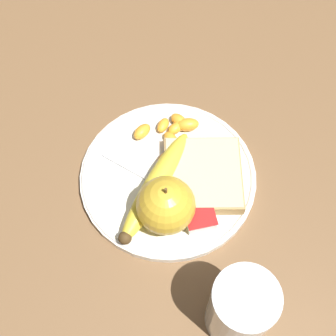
{
  "coord_description": "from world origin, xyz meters",
  "views": [
    {
      "loc": [
        -0.31,
        0.07,
        0.61
      ],
      "look_at": [
        0.0,
        0.0,
        0.03
      ],
      "focal_mm": 50.0,
      "sensor_mm": 36.0,
      "label": 1
    }
  ],
  "objects": [
    {
      "name": "ground_plane",
      "position": [
        0.0,
        0.0,
        0.0
      ],
      "size": [
        3.0,
        3.0,
        0.0
      ],
      "primitive_type": "plane",
      "color": "brown"
    },
    {
      "name": "plate",
      "position": [
        0.0,
        0.0,
        0.01
      ],
      "size": [
        0.26,
        0.26,
        0.01
      ],
      "color": "silver",
      "rests_on": "ground_plane"
    },
    {
      "name": "juice_glass",
      "position": [
        -0.21,
        -0.04,
        0.05
      ],
      "size": [
        0.08,
        0.08,
        0.11
      ],
      "color": "silver",
      "rests_on": "ground_plane"
    },
    {
      "name": "apple",
      "position": [
        -0.06,
        0.02,
        0.05
      ],
      "size": [
        0.08,
        0.08,
        0.09
      ],
      "color": "gold",
      "rests_on": "plate"
    },
    {
      "name": "banana",
      "position": [
        -0.02,
        0.02,
        0.03
      ],
      "size": [
        0.17,
        0.15,
        0.03
      ],
      "color": "yellow",
      "rests_on": "plate"
    },
    {
      "name": "bread_slice",
      "position": [
        -0.02,
        -0.05,
        0.02
      ],
      "size": [
        0.14,
        0.13,
        0.02
      ],
      "color": "#AB8751",
      "rests_on": "plate"
    },
    {
      "name": "fork",
      "position": [
        -0.01,
        0.02,
        0.01
      ],
      "size": [
        0.13,
        0.13,
        0.0
      ],
      "rotation": [
        0.0,
        0.0,
        10.23
      ],
      "color": "silver",
      "rests_on": "plate"
    },
    {
      "name": "jam_packet",
      "position": [
        -0.07,
        -0.03,
        0.02
      ],
      "size": [
        0.05,
        0.04,
        0.02
      ],
      "color": "silver",
      "rests_on": "plate"
    },
    {
      "name": "orange_segment_0",
      "position": [
        0.03,
        -0.04,
        0.02
      ],
      "size": [
        0.02,
        0.03,
        0.02
      ],
      "color": "#F9A32D",
      "rests_on": "plate"
    },
    {
      "name": "orange_segment_1",
      "position": [
        0.05,
        -0.02,
        0.02
      ],
      "size": [
        0.03,
        0.03,
        0.02
      ],
      "color": "#F9A32D",
      "rests_on": "plate"
    },
    {
      "name": "orange_segment_2",
      "position": [
        0.08,
        -0.04,
        0.02
      ],
      "size": [
        0.04,
        0.03,
        0.02
      ],
      "color": "#F9A32D",
      "rests_on": "plate"
    },
    {
      "name": "orange_segment_3",
      "position": [
        0.02,
        -0.02,
        0.02
      ],
      "size": [
        0.03,
        0.03,
        0.02
      ],
      "color": "#F9A32D",
      "rests_on": "plate"
    },
    {
      "name": "orange_segment_4",
      "position": [
        0.08,
        0.02,
        0.02
      ],
      "size": [
        0.03,
        0.04,
        0.02
      ],
      "color": "#F9A32D",
      "rests_on": "plate"
    },
    {
      "name": "orange_segment_5",
      "position": [
        0.02,
        0.0,
        0.02
      ],
      "size": [
        0.03,
        0.03,
        0.02
      ],
      "color": "#F9A32D",
      "rests_on": "plate"
    },
    {
      "name": "orange_segment_6",
      "position": [
        0.04,
        -0.02,
        0.02
      ],
      "size": [
        0.03,
        0.03,
        0.02
      ],
      "color": "#F9A32D",
      "rests_on": "plate"
    },
    {
      "name": "orange_segment_7",
      "position": [
        0.07,
        -0.05,
        0.02
      ],
      "size": [
        0.02,
        0.04,
        0.02
      ],
      "color": "#F9A32D",
      "rests_on": "plate"
    },
    {
      "name": "orange_segment_8",
      "position": [
        0.07,
        -0.03,
        0.02
      ],
      "size": [
        0.03,
        0.03,
        0.02
      ],
      "color": "#F9A32D",
      "rests_on": "plate"
    },
    {
      "name": "orange_segment_9",
      "position": [
        0.08,
        -0.01,
        0.02
      ],
      "size": [
        0.03,
        0.03,
        0.01
      ],
      "color": "#F9A32D",
      "rests_on": "plate"
    }
  ]
}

